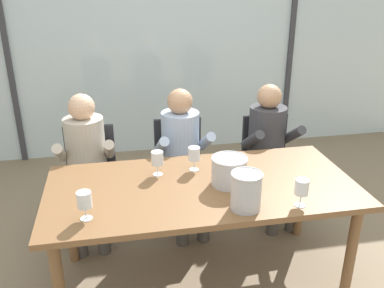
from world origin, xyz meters
name	(u,v)px	position (x,y,z in m)	size (l,w,h in m)	color
ground	(179,207)	(0.00, 1.00, 0.00)	(14.00, 14.00, 0.00)	#847056
window_glass_panel	(157,45)	(0.00, 2.45, 1.30)	(7.25, 0.03, 2.60)	silver
window_mullion_left	(7,50)	(-1.63, 2.43, 1.30)	(0.06, 0.06, 2.60)	#38383D
window_mullion_right	(291,41)	(1.63, 2.43, 1.30)	(0.06, 0.06, 2.60)	#38383D
hillside_vineyard	(137,45)	(0.00, 6.13, 0.72)	(13.25, 2.40, 1.44)	#386633
dining_table	(202,195)	(0.00, 0.00, 0.69)	(2.05, 0.97, 0.77)	brown
chair_near_curtain	(90,170)	(-0.78, 0.89, 0.52)	(0.47, 0.47, 0.88)	#232328
chair_left_of_center	(180,161)	(0.00, 0.92, 0.52)	(0.44, 0.44, 0.88)	#232328
chair_center	(267,157)	(0.80, 0.87, 0.52)	(0.45, 0.45, 0.88)	#232328
person_beige_jumper	(86,158)	(-0.79, 0.76, 0.69)	(0.46, 0.61, 1.20)	#B7AD9E
person_pale_blue_shirt	(183,151)	(0.00, 0.76, 0.69)	(0.48, 0.63, 1.20)	#9EB2D1
person_charcoal_jacket	(270,144)	(0.77, 0.76, 0.69)	(0.49, 0.63, 1.20)	#38383D
ice_bucket_primary	(229,171)	(0.18, -0.02, 0.87)	(0.24, 0.24, 0.19)	#B7B7BC
ice_bucket_secondary	(246,190)	(0.19, -0.34, 0.89)	(0.19, 0.19, 0.23)	#B7B7BC
wine_glass_by_left_taster	(84,201)	(-0.74, -0.28, 0.89)	(0.08, 0.08, 0.17)	silver
wine_glass_near_bucket	(194,154)	(-0.01, 0.23, 0.89)	(0.08, 0.08, 0.17)	silver
wine_glass_center_pour	(302,188)	(0.53, -0.37, 0.89)	(0.08, 0.08, 0.17)	silver
wine_glass_by_right_taster	(157,159)	(-0.27, 0.20, 0.89)	(0.08, 0.08, 0.17)	silver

